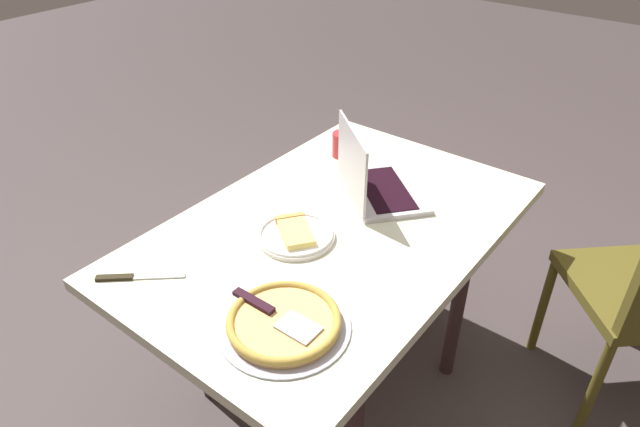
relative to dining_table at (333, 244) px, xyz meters
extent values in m
plane|color=#413838|center=(0.00, 0.00, -0.65)|extent=(12.00, 12.00, 0.00)
cube|color=beige|center=(0.00, 0.00, 0.05)|extent=(1.32, 0.86, 0.04)
cylinder|color=#362424|center=(0.32, -0.32, -0.31)|extent=(0.05, 0.05, 0.69)
cylinder|color=#362424|center=(-0.32, 0.32, -0.31)|extent=(0.05, 0.05, 0.69)
cylinder|color=#362424|center=(0.32, 0.32, -0.31)|extent=(0.05, 0.05, 0.69)
cube|color=#BCB6BD|center=(0.26, -0.02, 0.08)|extent=(0.38, 0.39, 0.02)
cube|color=black|center=(0.26, -0.02, 0.09)|extent=(0.29, 0.31, 0.00)
cube|color=#BCB6BD|center=(0.17, 0.05, 0.20)|extent=(0.21, 0.25, 0.23)
cube|color=#394995|center=(0.17, 0.05, 0.20)|extent=(0.19, 0.22, 0.20)
cylinder|color=white|center=(-0.12, 0.05, 0.08)|extent=(0.24, 0.24, 0.01)
torus|color=white|center=(-0.12, 0.05, 0.09)|extent=(0.23, 0.23, 0.01)
cube|color=#E5CD68|center=(-0.12, 0.05, 0.09)|extent=(0.16, 0.17, 0.02)
cube|color=tan|center=(-0.08, 0.11, 0.09)|extent=(0.08, 0.07, 0.03)
cylinder|color=#9F9DAD|center=(-0.42, -0.16, 0.07)|extent=(0.33, 0.33, 0.01)
cylinder|color=#E0AD66|center=(-0.42, -0.16, 0.09)|extent=(0.28, 0.28, 0.02)
torus|color=#B6933D|center=(-0.42, -0.16, 0.10)|extent=(0.28, 0.28, 0.02)
cube|color=#B3B8C1|center=(-0.42, -0.21, 0.10)|extent=(0.07, 0.10, 0.00)
cube|color=black|center=(-0.42, -0.06, 0.10)|extent=(0.03, 0.13, 0.01)
cube|color=silver|center=(-0.50, 0.25, 0.07)|extent=(0.13, 0.15, 0.00)
cube|color=black|center=(-0.57, 0.32, 0.08)|extent=(0.08, 0.09, 0.01)
cylinder|color=red|center=(0.39, 0.25, 0.12)|extent=(0.07, 0.07, 0.09)
cylinder|color=#403014|center=(0.39, 0.25, 0.14)|extent=(0.07, 0.07, 0.01)
cube|color=#514719|center=(0.63, -0.82, -0.19)|extent=(0.62, 0.62, 0.04)
cylinder|color=#514719|center=(0.91, -0.83, -0.43)|extent=(0.03, 0.03, 0.44)
cylinder|color=#514719|center=(0.64, -0.54, -0.43)|extent=(0.03, 0.03, 0.44)
cylinder|color=#514719|center=(0.35, -0.81, -0.43)|extent=(0.03, 0.03, 0.44)
camera|label=1|loc=(-1.15, -0.84, 1.07)|focal=31.58mm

